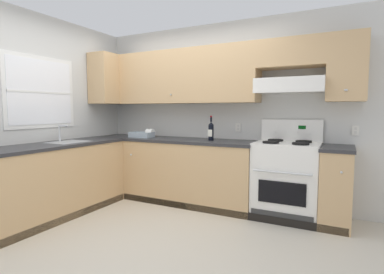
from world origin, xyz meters
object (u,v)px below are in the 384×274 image
object	(u,v)px
wine_bottle	(211,131)
stove	(286,179)
bowl	(142,136)
paper_towel_roll	(150,133)

from	to	relation	value
wine_bottle	stove	bearing A→B (deg)	0.75
stove	wine_bottle	size ratio (longest dim) A/B	3.56
wine_bottle	bowl	distance (m)	1.13
stove	bowl	world-z (taller)	stove
stove	bowl	xyz separation A→B (m)	(-2.13, -0.05, 0.46)
stove	bowl	size ratio (longest dim) A/B	3.42
stove	paper_towel_roll	distance (m)	2.08
wine_bottle	paper_towel_roll	world-z (taller)	wine_bottle
bowl	wine_bottle	bearing A→B (deg)	2.12
wine_bottle	bowl	size ratio (longest dim) A/B	0.96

